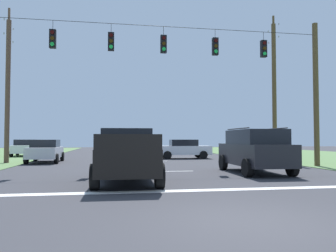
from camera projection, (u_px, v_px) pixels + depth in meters
ground_plane at (253, 222)px, 6.19m from camera, size 120.00×120.00×0.00m
stop_bar_stripe at (200, 190)px, 10.04m from camera, size 15.42×0.45×0.01m
lane_dash_0 at (168, 171)px, 15.96m from camera, size 2.50×0.15×0.01m
lane_dash_1 at (150, 161)px, 23.49m from camera, size 2.50×0.15×0.01m
lane_dash_2 at (142, 156)px, 30.48m from camera, size 2.50×0.15×0.01m
overhead_signal_span at (161, 81)px, 17.59m from camera, size 18.45×0.31×8.26m
pickup_truck at (127, 155)px, 12.21m from camera, size 2.37×5.44×1.95m
suv_black at (255, 150)px, 15.27m from camera, size 2.30×4.84×2.05m
distant_car_crossing_white at (183, 149)px, 26.61m from camera, size 4.35×2.11×1.52m
distant_car_oncoming at (25, 148)px, 30.11m from camera, size 2.32×4.44×1.52m
distant_car_far_parked at (46, 151)px, 22.12m from camera, size 2.10×4.34×1.52m
utility_pole_mid_right at (274, 88)px, 24.30m from camera, size 0.31×1.71×10.69m
utility_pole_near_left at (8, 87)px, 21.54m from camera, size 0.30×2.00×10.16m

